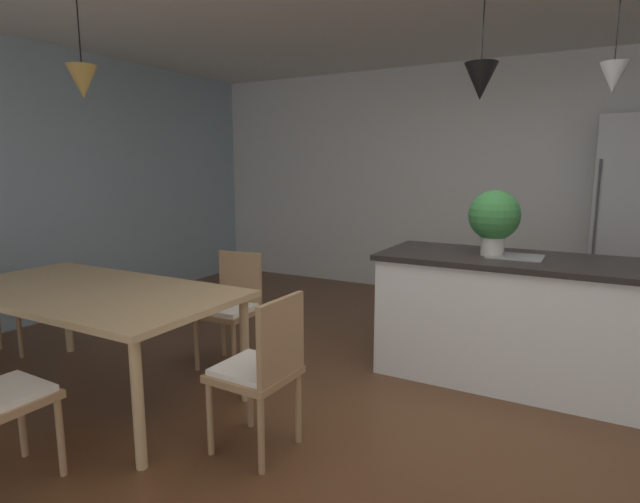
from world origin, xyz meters
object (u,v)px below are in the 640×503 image
object	(u,v)px
chair_kitchen_end	(262,368)
refrigerator	(630,223)
dining_table	(90,298)
potted_plant_on_island	(494,217)
kitchen_island	(526,319)
chair_far_right	(231,305)

from	to	relation	value
chair_kitchen_end	refrigerator	distance (m)	4.01
chair_kitchen_end	refrigerator	bearing A→B (deg)	63.49
dining_table	potted_plant_on_island	size ratio (longest dim) A/B	4.26
chair_kitchen_end	kitchen_island	world-z (taller)	kitchen_island
kitchen_island	refrigerator	size ratio (longest dim) A/B	1.03
dining_table	chair_kitchen_end	xyz separation A→B (m)	(1.37, -0.00, -0.21)
kitchen_island	potted_plant_on_island	bearing A→B (deg)	-180.00
chair_kitchen_end	potted_plant_on_island	distance (m)	1.98
potted_plant_on_island	refrigerator	bearing A→B (deg)	64.36
chair_kitchen_end	potted_plant_on_island	xyz separation A→B (m)	(0.85, 1.64, 0.70)
chair_far_right	chair_kitchen_end	bearing A→B (deg)	-43.93
potted_plant_on_island	kitchen_island	bearing A→B (deg)	0.00
chair_kitchen_end	potted_plant_on_island	size ratio (longest dim) A/B	1.86
kitchen_island	refrigerator	bearing A→B (deg)	70.89
potted_plant_on_island	chair_far_right	bearing A→B (deg)	-157.01
refrigerator	dining_table	bearing A→B (deg)	-131.46
dining_table	chair_far_right	xyz separation A→B (m)	(0.45, 0.89, -0.21)
chair_far_right	potted_plant_on_island	distance (m)	2.05
dining_table	refrigerator	xyz separation A→B (m)	(3.14, 3.55, 0.32)
chair_kitchen_end	kitchen_island	bearing A→B (deg)	55.92
dining_table	chair_kitchen_end	bearing A→B (deg)	-0.06
chair_far_right	kitchen_island	bearing A→B (deg)	20.35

